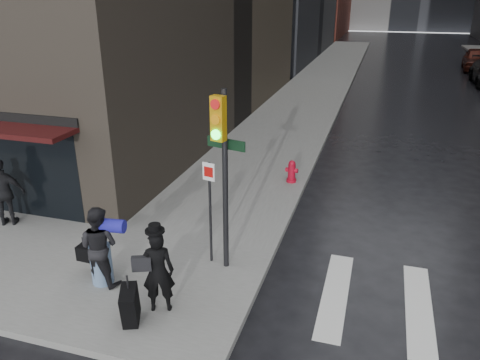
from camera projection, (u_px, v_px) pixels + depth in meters
The scene contains 8 objects.
ground at pixel (156, 292), 9.53m from camera, with size 140.00×140.00×0.00m, color black.
sidewalk_left at pixel (325, 76), 33.46m from camera, with size 4.00×50.00×0.15m, color slate.
man_overcoat at pixel (152, 277), 8.43m from camera, with size 0.91×1.17×1.81m.
man_jeans at pixel (99, 246), 9.30m from camera, with size 1.20×0.68×1.69m.
man_greycoat at pixel (4, 193), 11.69m from camera, with size 1.10×0.78×1.74m.
traffic_light at pixel (221, 158), 9.21m from camera, with size 0.94×0.54×3.86m.
fire_hydrant at pixel (292, 172), 14.55m from camera, with size 0.40×0.31×0.71m.
parked_car_4 at pixel (477, 59), 36.08m from camera, with size 1.97×4.90×1.67m, color #3D130C.
Camera 1 is at (3.95, -7.14, 5.69)m, focal length 35.00 mm.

